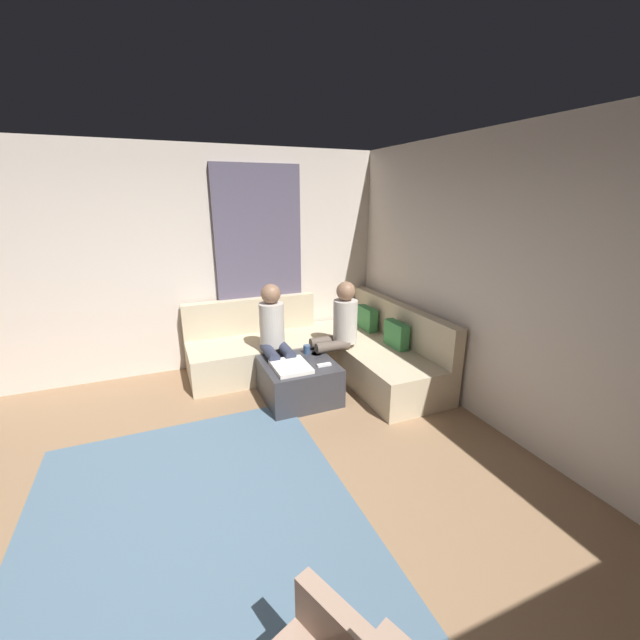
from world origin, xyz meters
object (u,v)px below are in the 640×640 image
object	(u,v)px
coffee_mug	(307,349)
ottoman	(299,381)
game_remote	(324,365)
person_on_couch_side	(275,333)
sectional_couch	(324,351)
person_on_couch_back	(338,328)

from	to	relation	value
coffee_mug	ottoman	bearing A→B (deg)	-39.29
game_remote	person_on_couch_side	xyz separation A→B (m)	(-0.54, -0.37, 0.23)
coffee_mug	game_remote	distance (m)	0.40
sectional_couch	coffee_mug	bearing A→B (deg)	-49.84
sectional_couch	game_remote	world-z (taller)	sectional_couch
person_on_couch_back	ottoman	bearing A→B (deg)	113.48
game_remote	person_on_couch_back	distance (m)	0.60
coffee_mug	game_remote	size ratio (longest dim) A/B	0.63
sectional_couch	ottoman	xyz separation A→B (m)	(0.51, -0.52, -0.07)
coffee_mug	game_remote	world-z (taller)	coffee_mug
ottoman	coffee_mug	xyz separation A→B (m)	(-0.22, 0.18, 0.26)
coffee_mug	person_on_couch_back	world-z (taller)	person_on_couch_back
sectional_couch	person_on_couch_side	bearing A→B (deg)	-77.60
ottoman	game_remote	distance (m)	0.36
game_remote	sectional_couch	bearing A→B (deg)	156.35
ottoman	game_remote	bearing A→B (deg)	50.71
person_on_couch_side	ottoman	bearing A→B (deg)	112.66
game_remote	person_on_couch_back	world-z (taller)	person_on_couch_back
ottoman	person_on_couch_back	distance (m)	0.77
game_remote	person_on_couch_side	size ratio (longest dim) A/B	0.12
coffee_mug	person_on_couch_side	size ratio (longest dim) A/B	0.08
coffee_mug	game_remote	xyz separation A→B (m)	(0.40, 0.04, -0.04)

